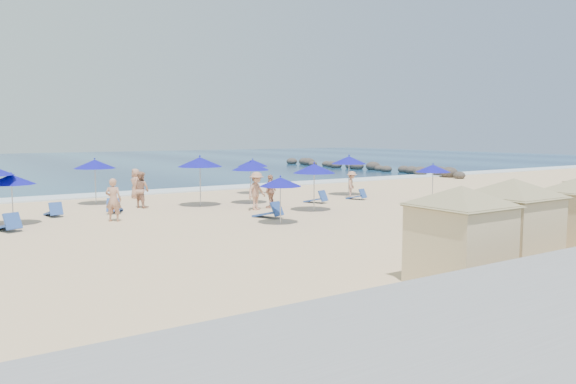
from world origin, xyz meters
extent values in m
plane|color=beige|center=(0.00, 0.00, 0.00)|extent=(160.00, 160.00, 0.00)
cube|color=navy|center=(0.00, 55.00, 0.03)|extent=(160.00, 80.00, 0.06)
cube|color=white|center=(0.00, 15.50, 0.04)|extent=(160.00, 2.50, 0.08)
ellipsoid|color=#2F2927|center=(23.40, 12.00, 0.28)|extent=(1.00, 1.00, 0.65)
ellipsoid|color=#2F2927|center=(23.88, 13.50, 0.41)|extent=(1.48, 1.48, 0.96)
ellipsoid|color=#2F2927|center=(24.36, 15.00, 0.39)|extent=(1.40, 1.40, 0.91)
ellipsoid|color=#2F2927|center=(23.52, 16.50, 0.36)|extent=(1.32, 1.32, 0.86)
ellipsoid|color=#2F2927|center=(24.00, 18.00, 0.34)|extent=(1.24, 1.24, 0.81)
ellipsoid|color=#2F2927|center=(24.48, 19.50, 0.32)|extent=(1.16, 1.16, 0.75)
ellipsoid|color=#2F2927|center=(23.64, 21.00, 0.30)|extent=(1.08, 1.08, 0.70)
ellipsoid|color=#2F2927|center=(24.12, 22.50, 0.28)|extent=(1.00, 1.00, 0.65)
ellipsoid|color=#2F2927|center=(24.60, 24.00, 0.41)|extent=(1.48, 1.48, 0.96)
ellipsoid|color=#2F2927|center=(23.76, 25.50, 0.39)|extent=(1.40, 1.40, 0.91)
ellipsoid|color=#2F2927|center=(24.24, 27.00, 0.36)|extent=(1.32, 1.32, 0.86)
ellipsoid|color=#2F2927|center=(23.40, 28.50, 0.34)|extent=(1.24, 1.24, 0.81)
ellipsoid|color=#2F2927|center=(23.88, 30.00, 0.32)|extent=(1.16, 1.16, 0.75)
ellipsoid|color=#2F2927|center=(24.36, 31.50, 0.30)|extent=(1.08, 1.08, 0.70)
ellipsoid|color=#2F2927|center=(23.52, 33.00, 0.28)|extent=(1.00, 1.00, 0.65)
ellipsoid|color=#2F2927|center=(24.00, 34.50, 0.41)|extent=(1.48, 1.48, 0.96)
ellipsoid|color=#2F2927|center=(24.48, 36.00, 0.39)|extent=(1.40, 1.40, 0.91)
ellipsoid|color=#2F2927|center=(23.64, 37.50, 0.36)|extent=(1.32, 1.32, 0.86)
cube|color=black|center=(3.21, -2.87, 0.36)|extent=(0.82, 0.82, 0.71)
cube|color=beige|center=(-3.16, -9.93, 1.00)|extent=(2.01, 2.01, 2.00)
cube|color=#948660|center=(-3.16, -9.93, 2.00)|extent=(2.11, 2.11, 0.08)
pyramid|color=#948660|center=(-3.16, -9.93, 2.50)|extent=(4.38, 4.38, 0.50)
cube|color=beige|center=(-0.58, -9.60, 1.02)|extent=(2.05, 2.05, 2.03)
cube|color=#948660|center=(-0.58, -9.60, 2.03)|extent=(2.16, 2.16, 0.08)
pyramid|color=#948660|center=(-0.58, -9.60, 2.54)|extent=(4.45, 4.45, 0.51)
cylinder|color=#A5A8AD|center=(-11.19, 6.28, 0.87)|extent=(0.05, 0.05, 1.74)
cone|color=#0F0E9A|center=(-11.19, 6.28, 1.90)|extent=(1.93, 1.93, 0.41)
sphere|color=#0F0E9A|center=(-11.19, 6.28, 2.16)|extent=(0.07, 0.07, 0.07)
cylinder|color=#A5A8AD|center=(-6.51, 11.37, 0.99)|extent=(0.05, 0.05, 1.98)
cone|color=#0F0E9A|center=(-6.51, 11.37, 2.16)|extent=(2.18, 2.18, 0.47)
sphere|color=#0F0E9A|center=(-6.51, 11.37, 2.44)|extent=(0.08, 0.08, 0.08)
cylinder|color=#A5A8AD|center=(-2.15, 7.63, 1.05)|extent=(0.06, 0.06, 2.11)
cone|color=#0F0E9A|center=(-2.15, 7.63, 2.30)|extent=(2.33, 2.33, 0.50)
sphere|color=#0F0E9A|center=(-2.15, 7.63, 2.61)|extent=(0.09, 0.09, 0.09)
cylinder|color=#A5A8AD|center=(-1.78, 0.50, 0.81)|extent=(0.04, 0.04, 1.62)
cone|color=#0F0E9A|center=(-1.78, 0.50, 1.77)|extent=(1.79, 1.79, 0.38)
sphere|color=#0F0E9A|center=(-1.78, 0.50, 2.00)|extent=(0.07, 0.07, 0.07)
cylinder|color=#A5A8AD|center=(0.57, 7.16, 0.93)|extent=(0.05, 0.05, 1.86)
cone|color=#0F0E9A|center=(0.57, 7.16, 2.03)|extent=(2.06, 2.06, 0.44)
sphere|color=#0F0E9A|center=(0.57, 7.16, 2.30)|extent=(0.08, 0.08, 0.08)
cylinder|color=#A5A8AD|center=(1.71, 2.90, 0.95)|extent=(0.05, 0.05, 1.90)
cone|color=#0F0E9A|center=(1.71, 2.90, 2.08)|extent=(2.10, 2.10, 0.45)
sphere|color=#0F0E9A|center=(1.71, 2.90, 2.35)|extent=(0.08, 0.08, 0.08)
cylinder|color=#A5A8AD|center=(3.14, 11.37, 0.88)|extent=(0.05, 0.05, 1.76)
cone|color=#0F0E9A|center=(3.14, 11.37, 1.93)|extent=(1.95, 1.95, 0.42)
sphere|color=#0F0E9A|center=(3.14, 11.37, 2.18)|extent=(0.07, 0.07, 0.07)
cylinder|color=#A5A8AD|center=(7.62, 7.39, 0.99)|extent=(0.05, 0.05, 1.98)
cone|color=#0F0E9A|center=(7.62, 7.39, 2.16)|extent=(2.19, 2.19, 0.47)
sphere|color=#0F0E9A|center=(7.62, 7.39, 2.45)|extent=(0.08, 0.08, 0.08)
cylinder|color=#A5A8AD|center=(9.15, 2.07, 0.86)|extent=(0.05, 0.05, 1.72)
cone|color=#0F0E9A|center=(9.15, 2.07, 1.87)|extent=(1.90, 1.90, 0.41)
sphere|color=#0F0E9A|center=(9.15, 2.07, 2.12)|extent=(0.07, 0.07, 0.07)
cube|color=#2A4D9C|center=(-11.64, 4.96, 0.18)|extent=(1.04, 1.44, 0.36)
cube|color=#2A4D9C|center=(-11.44, 4.44, 0.44)|extent=(0.70, 0.55, 0.63)
cube|color=#2A4D9C|center=(-9.31, 8.06, 0.16)|extent=(0.65, 1.24, 0.33)
cube|color=#2A4D9C|center=(-9.27, 7.55, 0.40)|extent=(0.59, 0.37, 0.58)
cube|color=#2A4D9C|center=(-6.58, 7.69, 0.18)|extent=(1.08, 1.44, 0.36)
cube|color=#2A4D9C|center=(-6.80, 7.19, 0.44)|extent=(0.70, 0.57, 0.63)
cube|color=#2A4D9C|center=(-1.34, 2.30, 0.18)|extent=(1.06, 1.46, 0.36)
cube|color=#2A4D9C|center=(-1.14, 1.78, 0.44)|extent=(0.71, 0.56, 0.64)
cube|color=#2A4D9C|center=(3.67, 5.48, 0.16)|extent=(0.96, 1.35, 0.34)
cube|color=#2A4D9C|center=(3.85, 4.99, 0.41)|extent=(0.66, 0.51, 0.60)
cube|color=#2A4D9C|center=(6.56, 5.47, 0.15)|extent=(0.83, 1.21, 0.30)
cube|color=#2A4D9C|center=(6.71, 5.03, 0.37)|extent=(0.59, 0.45, 0.53)
imported|color=tan|center=(-7.41, 5.04, 0.94)|extent=(0.82, 0.76, 1.87)
imported|color=tan|center=(-4.91, 8.75, 0.93)|extent=(1.01, 1.11, 1.85)
imported|color=tan|center=(0.52, 5.00, 0.85)|extent=(1.07, 0.88, 1.71)
imported|color=tan|center=(6.78, 6.10, 0.79)|extent=(1.14, 1.13, 1.58)
imported|color=tan|center=(-3.80, 13.00, 0.87)|extent=(0.63, 0.90, 1.74)
imported|color=tan|center=(-0.44, 4.76, 0.94)|extent=(1.39, 1.10, 1.88)
camera|label=1|loc=(-14.36, -19.07, 3.79)|focal=35.00mm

